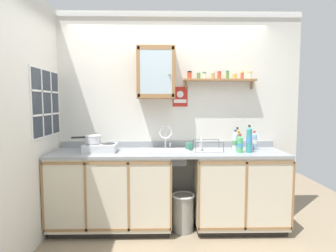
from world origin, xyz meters
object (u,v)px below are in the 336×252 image
Objects in this scene: bottle_juice_amber_5 at (237,140)px; bottle_water_blue_3 at (254,141)px; bottle_detergent_teal_1 at (249,140)px; mug at (189,146)px; sink at (164,154)px; trash_bin at (183,212)px; bottle_soda_green_4 at (240,144)px; dish_rack at (207,149)px; bottle_opaque_white_0 at (249,142)px; warning_sign at (180,97)px; hot_plate_stove at (101,148)px; saucepan at (93,139)px; wall_cabinet at (156,73)px; bottle_water_clear_2 at (235,141)px.

bottle_water_blue_3 is at bearing 4.64° from bottle_juice_amber_5.
bottle_detergent_teal_1 is 2.55× the size of mug.
sink is at bearing -175.85° from bottle_water_blue_3.
bottle_soda_green_4 is at bearing -0.99° from trash_bin.
bottle_soda_green_4 is 0.40m from dish_rack.
bottle_water_blue_3 is 1.83× the size of mug.
dish_rack is (-0.52, -0.03, -0.08)m from bottle_opaque_white_0.
bottle_detergent_teal_1 is 0.21m from bottle_juice_amber_5.
sink is at bearing -127.26° from warning_sign.
trash_bin is (-0.29, -0.10, -0.74)m from dish_rack.
mug is (-0.59, 0.00, -0.08)m from bottle_juice_amber_5.
bottle_juice_amber_5 is at bearing -0.30° from mug.
warning_sign reaches higher than hot_plate_stove.
trash_bin is at bearing -160.10° from dish_rack.
mug is (1.16, 0.08, -0.10)m from saucepan.
bottle_water_blue_3 is 1.47m from wall_cabinet.
bottle_water_clear_2 is 0.35m from dish_rack.
saucepan is at bearing -177.34° from bottle_juice_amber_5.
hot_plate_stove is at bearing -176.51° from bottle_juice_amber_5.
saucepan is at bearing -175.83° from mug.
bottle_water_clear_2 is 0.10m from bottle_soda_green_4.
bottle_water_clear_2 is at bearing -9.44° from wall_cabinet.
dish_rack is at bearing 19.90° from trash_bin.
bottle_detergent_teal_1 is (0.98, -0.13, 0.19)m from sink.
hot_plate_stove is 0.60× the size of wall_cabinet.
bottle_detergent_teal_1 is 0.71m from mug.
bottle_soda_green_4 is (0.88, -0.13, 0.13)m from sink.
mug is (-0.54, 0.09, -0.07)m from bottle_water_clear_2.
sink reaches higher than bottle_water_blue_3.
hot_plate_stove is 1.24m from trash_bin.
warning_sign is (-0.83, 0.25, 0.55)m from bottle_opaque_white_0.
sink is 1.01m from bottle_detergent_teal_1.
sink is 1.58× the size of hot_plate_stove.
bottle_opaque_white_0 is at bearing -5.69° from wall_cabinet.
bottle_water_clear_2 is at bearing -24.64° from warning_sign.
bottle_detergent_teal_1 is 1.28× the size of warning_sign.
bottle_water_clear_2 is 0.41× the size of wall_cabinet.
dish_rack is (-0.34, 0.02, -0.09)m from bottle_water_clear_2.
dish_rack is at bearing -171.54° from bottle_water_blue_3.
bottle_soda_green_4 is 0.79× the size of bottle_juice_amber_5.
trash_bin is (0.02, -0.38, -1.37)m from warning_sign.
bottle_water_clear_2 is 0.93× the size of bottle_juice_amber_5.
bottle_water_blue_3 is 0.52× the size of trash_bin.
bottle_opaque_white_0 is at bearing 13.74° from bottle_water_clear_2.
bottle_water_blue_3 is 0.62m from dish_rack.
bottle_opaque_white_0 is 0.16m from bottle_detergent_teal_1.
bottle_juice_amber_5 is 0.45× the size of wall_cabinet.
trash_bin is at bearing -172.25° from bottle_water_clear_2.
wall_cabinet is 1.40× the size of trash_bin.
mug is 0.98m from wall_cabinet.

